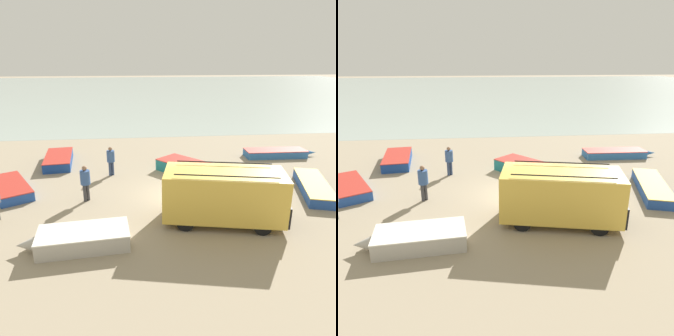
% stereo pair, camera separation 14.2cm
% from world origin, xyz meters
% --- Properties ---
extents(ground_plane, '(200.00, 200.00, 0.00)m').
position_xyz_m(ground_plane, '(0.00, 0.00, 0.00)').
color(ground_plane, gray).
extents(sea_water, '(120.00, 80.00, 0.01)m').
position_xyz_m(sea_water, '(0.00, 52.00, 0.00)').
color(sea_water, '#99A89E').
rests_on(sea_water, ground_plane).
extents(parked_van, '(5.12, 3.03, 2.29)m').
position_xyz_m(parked_van, '(1.19, -2.78, 1.19)').
color(parked_van, gold).
rests_on(parked_van, ground_plane).
extents(fishing_rowboat_0, '(3.93, 1.82, 0.64)m').
position_xyz_m(fishing_rowboat_0, '(-4.33, -4.09, 0.32)').
color(fishing_rowboat_0, '#ADA89E').
rests_on(fishing_rowboat_0, ground_plane).
extents(fishing_rowboat_1, '(1.98, 4.54, 0.58)m').
position_xyz_m(fishing_rowboat_1, '(-7.03, 5.74, 0.29)').
color(fishing_rowboat_1, navy).
rests_on(fishing_rowboat_1, ground_plane).
extents(fishing_rowboat_2, '(2.44, 5.22, 0.50)m').
position_xyz_m(fishing_rowboat_2, '(6.55, -0.09, 0.25)').
color(fishing_rowboat_2, '#234CA3').
rests_on(fishing_rowboat_2, ground_plane).
extents(fishing_rowboat_3, '(3.36, 3.65, 0.67)m').
position_xyz_m(fishing_rowboat_3, '(0.64, 3.13, 0.34)').
color(fishing_rowboat_3, '#1E757F').
rests_on(fishing_rowboat_3, ground_plane).
extents(fishing_rowboat_4, '(3.05, 4.24, 0.49)m').
position_xyz_m(fishing_rowboat_4, '(-8.55, 1.34, 0.25)').
color(fishing_rowboat_4, '#234CA3').
rests_on(fishing_rowboat_4, ground_plane).
extents(fishing_rowboat_5, '(4.88, 1.41, 0.50)m').
position_xyz_m(fishing_rowboat_5, '(7.19, 5.66, 0.25)').
color(fishing_rowboat_5, '#2D66AD').
rests_on(fishing_rowboat_5, ground_plane).
extents(fisherman_1, '(0.45, 0.45, 1.71)m').
position_xyz_m(fisherman_1, '(-4.60, -0.14, 1.02)').
color(fisherman_1, '#38383D').
rests_on(fisherman_1, ground_plane).
extents(fisherman_2, '(0.43, 0.43, 1.65)m').
position_xyz_m(fisherman_2, '(-3.64, 3.24, 0.99)').
color(fisherman_2, navy).
rests_on(fisherman_2, ground_plane).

